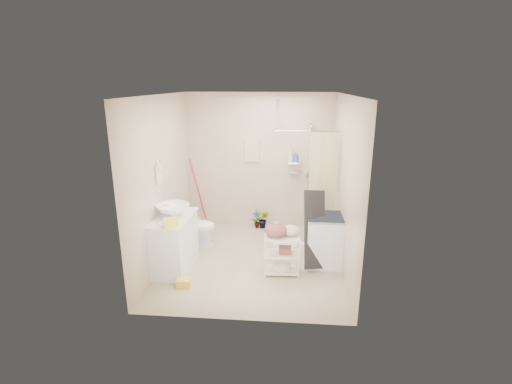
% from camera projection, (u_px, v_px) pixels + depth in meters
% --- Properties ---
extents(floor, '(3.20, 3.20, 0.00)m').
position_uv_depth(floor, '(252.00, 260.00, 6.03)').
color(floor, tan).
rests_on(floor, ground).
extents(ceiling, '(2.80, 3.20, 0.04)m').
position_uv_depth(ceiling, '(252.00, 95.00, 5.29)').
color(ceiling, silver).
rests_on(ceiling, ground).
extents(wall_back, '(2.80, 0.04, 2.60)m').
position_uv_depth(wall_back, '(260.00, 161.00, 7.19)').
color(wall_back, beige).
rests_on(wall_back, ground).
extents(wall_front, '(2.80, 0.04, 2.60)m').
position_uv_depth(wall_front, '(238.00, 220.00, 4.13)').
color(wall_front, beige).
rests_on(wall_front, ground).
extents(wall_left, '(0.04, 3.20, 2.60)m').
position_uv_depth(wall_left, '(163.00, 181.00, 5.77)').
color(wall_left, beige).
rests_on(wall_left, ground).
extents(wall_right, '(0.04, 3.20, 2.60)m').
position_uv_depth(wall_right, '(345.00, 185.00, 5.55)').
color(wall_right, beige).
rests_on(wall_right, ground).
extents(vanity, '(0.58, 0.98, 0.85)m').
position_uv_depth(vanity, '(174.00, 243.00, 5.64)').
color(vanity, silver).
rests_on(vanity, ground).
extents(sink, '(0.53, 0.53, 0.17)m').
position_uv_depth(sink, '(173.00, 210.00, 5.56)').
color(sink, white).
rests_on(sink, vanity).
extents(counter_basket, '(0.24, 0.21, 0.11)m').
position_uv_depth(counter_basket, '(171.00, 223.00, 5.15)').
color(counter_basket, yellow).
rests_on(counter_basket, vanity).
extents(floor_basket, '(0.31, 0.25, 0.15)m').
position_uv_depth(floor_basket, '(183.00, 281.00, 5.23)').
color(floor_basket, yellow).
rests_on(floor_basket, ground).
extents(toilet, '(0.71, 0.45, 0.69)m').
position_uv_depth(toilet, '(196.00, 226.00, 6.50)').
color(toilet, white).
rests_on(toilet, ground).
extents(mop, '(0.14, 0.14, 1.36)m').
position_uv_depth(mop, '(196.00, 192.00, 7.37)').
color(mop, red).
rests_on(mop, ground).
extents(potted_plant_a, '(0.21, 0.18, 0.35)m').
position_uv_depth(potted_plant_a, '(257.00, 219.00, 7.31)').
color(potted_plant_a, brown).
rests_on(potted_plant_a, ground).
extents(potted_plant_b, '(0.20, 0.17, 0.35)m').
position_uv_depth(potted_plant_b, '(264.00, 220.00, 7.29)').
color(potted_plant_b, '#955233').
rests_on(potted_plant_b, ground).
extents(hanging_towel, '(0.28, 0.03, 0.42)m').
position_uv_depth(hanging_towel, '(252.00, 151.00, 7.12)').
color(hanging_towel, '#CBBA91').
rests_on(hanging_towel, wall_back).
extents(towel_ring, '(0.04, 0.22, 0.34)m').
position_uv_depth(towel_ring, '(159.00, 173.00, 5.53)').
color(towel_ring, beige).
rests_on(towel_ring, wall_left).
extents(tp_holder, '(0.08, 0.12, 0.14)m').
position_uv_depth(tp_holder, '(169.00, 215.00, 5.98)').
color(tp_holder, white).
rests_on(tp_holder, wall_left).
extents(shower, '(1.10, 1.10, 2.10)m').
position_uv_depth(shower, '(304.00, 182.00, 6.66)').
color(shower, white).
rests_on(shower, ground).
extents(shampoo_bottle_a, '(0.12, 0.12, 0.26)m').
position_uv_depth(shampoo_bottle_a, '(290.00, 155.00, 7.01)').
color(shampoo_bottle_a, silver).
rests_on(shampoo_bottle_a, shower).
extents(shampoo_bottle_b, '(0.10, 0.10, 0.17)m').
position_uv_depth(shampoo_bottle_b, '(296.00, 157.00, 7.04)').
color(shampoo_bottle_b, '#304F94').
rests_on(shampoo_bottle_b, shower).
extents(washing_machine, '(0.55, 0.57, 0.80)m').
position_uv_depth(washing_machine, '(324.00, 240.00, 5.81)').
color(washing_machine, silver).
rests_on(washing_machine, ground).
extents(laundry_rack, '(0.53, 0.32, 0.72)m').
position_uv_depth(laundry_rack, '(282.00, 251.00, 5.51)').
color(laundry_rack, beige).
rests_on(laundry_rack, ground).
extents(ironing_board, '(0.36, 0.26, 1.25)m').
position_uv_depth(ironing_board, '(315.00, 229.00, 5.64)').
color(ironing_board, black).
rests_on(ironing_board, ground).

